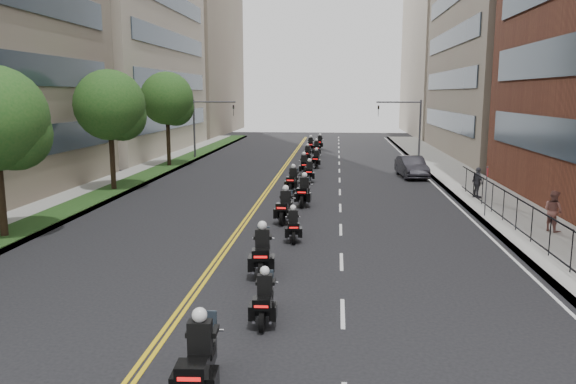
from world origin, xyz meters
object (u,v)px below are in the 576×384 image
object	(u,v)px
motorcycle_1	(265,300)
parked_sedan	(412,167)
motorcycle_3	(293,227)
motorcycle_4	(285,208)
motorcycle_8	(304,166)
motorcycle_9	(316,160)
motorcycle_5	(304,193)
motorcycle_10	(307,154)
motorcycle_7	(309,173)
pedestrian_c	(478,183)
motorcycle_13	(320,143)
motorcycle_12	(311,145)
motorcycle_2	(262,254)
motorcycle_6	(293,181)
pedestrian_b	(553,211)
motorcycle_0	(199,363)
motorcycle_11	(316,149)

from	to	relation	value
motorcycle_1	parked_sedan	world-z (taller)	parked_sedan
motorcycle_3	parked_sedan	distance (m)	20.37
motorcycle_3	motorcycle_4	bearing A→B (deg)	94.88
motorcycle_8	motorcycle_9	distance (m)	4.16
motorcycle_5	motorcycle_10	world-z (taller)	motorcycle_5
motorcycle_5	motorcycle_7	world-z (taller)	motorcycle_5
pedestrian_c	motorcycle_9	bearing A→B (deg)	18.36
motorcycle_1	motorcycle_13	distance (m)	48.61
motorcycle_5	motorcycle_12	bearing A→B (deg)	95.95
motorcycle_10	parked_sedan	size ratio (longest dim) A/B	0.47
motorcycle_13	motorcycle_3	bearing A→B (deg)	-86.79
motorcycle_9	pedestrian_c	world-z (taller)	pedestrian_c
motorcycle_2	pedestrian_c	size ratio (longest dim) A/B	1.41
motorcycle_2	motorcycle_3	bearing A→B (deg)	76.83
motorcycle_2	motorcycle_12	xyz separation A→B (m)	(-0.27, 41.04, -0.02)
motorcycle_6	motorcycle_10	distance (m)	16.30
parked_sedan	pedestrian_b	size ratio (longest dim) A/B	2.60
motorcycle_5	motorcycle_12	world-z (taller)	motorcycle_5
motorcycle_3	motorcycle_8	xyz separation A→B (m)	(-0.70, 19.75, 0.08)
motorcycle_1	motorcycle_2	xyz separation A→B (m)	(-0.60, 4.05, 0.13)
motorcycle_2	pedestrian_b	distance (m)	13.84
motorcycle_2	motorcycle_6	size ratio (longest dim) A/B	1.06
motorcycle_2	motorcycle_8	bearing A→B (deg)	85.49
motorcycle_12	pedestrian_c	world-z (taller)	pedestrian_c
motorcycle_10	motorcycle_13	distance (m)	11.64
motorcycle_1	motorcycle_13	xyz separation A→B (m)	(-0.01, 48.61, 0.07)
motorcycle_8	motorcycle_7	bearing A→B (deg)	-86.45
motorcycle_8	pedestrian_b	world-z (taller)	pedestrian_b
pedestrian_c	motorcycle_6	bearing A→B (deg)	62.38
motorcycle_0	pedestrian_c	size ratio (longest dim) A/B	1.41
motorcycle_1	motorcycle_13	world-z (taller)	motorcycle_13
motorcycle_4	motorcycle_10	distance (m)	24.90
motorcycle_11	motorcycle_13	xyz separation A→B (m)	(0.10, 7.45, -0.02)
motorcycle_2	motorcycle_11	distance (m)	37.11
motorcycle_4	motorcycle_8	xyz separation A→B (m)	(-0.04, 16.35, -0.03)
motorcycle_7	motorcycle_8	world-z (taller)	motorcycle_8
motorcycle_0	motorcycle_5	size ratio (longest dim) A/B	1.01
motorcycle_1	motorcycle_12	size ratio (longest dim) A/B	0.86
motorcycle_2	motorcycle_7	size ratio (longest dim) A/B	1.13
motorcycle_0	motorcycle_1	size ratio (longest dim) A/B	1.21
motorcycle_4	motorcycle_6	distance (m)	8.61
motorcycle_2	pedestrian_b	bearing A→B (deg)	24.48
motorcycle_6	motorcycle_9	distance (m)	11.87
motorcycle_1	motorcycle_11	world-z (taller)	motorcycle_11
motorcycle_8	motorcycle_9	bearing A→B (deg)	73.26
motorcycle_0	motorcycle_5	bearing A→B (deg)	84.01
motorcycle_12	pedestrian_b	xyz separation A→B (m)	(12.38, -34.34, 0.35)
motorcycle_2	motorcycle_12	size ratio (longest dim) A/B	1.03
motorcycle_13	motorcycle_6	bearing A→B (deg)	-88.67
motorcycle_6	motorcycle_3	bearing A→B (deg)	-79.66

